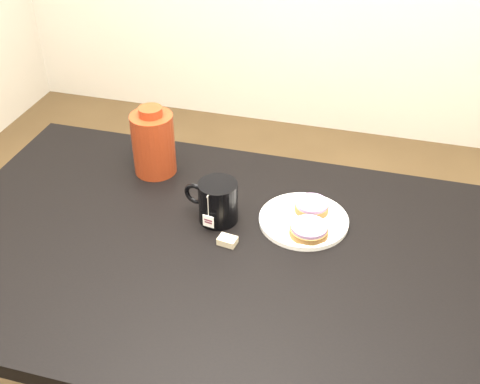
# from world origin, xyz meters

# --- Properties ---
(table) EXTENTS (1.40, 0.90, 0.75)m
(table) POSITION_xyz_m (0.00, 0.00, 0.67)
(table) COLOR black
(table) RESTS_ON ground_plane
(plate) EXTENTS (0.23, 0.23, 0.02)m
(plate) POSITION_xyz_m (0.20, 0.15, 0.76)
(plate) COLOR white
(plate) RESTS_ON table
(bagel_back) EXTENTS (0.12, 0.12, 0.03)m
(bagel_back) POSITION_xyz_m (0.21, 0.19, 0.78)
(bagel_back) COLOR brown
(bagel_back) RESTS_ON plate
(bagel_front) EXTENTS (0.14, 0.14, 0.03)m
(bagel_front) POSITION_xyz_m (0.22, 0.10, 0.78)
(bagel_front) COLOR brown
(bagel_front) RESTS_ON plate
(mug) EXTENTS (0.15, 0.12, 0.11)m
(mug) POSITION_xyz_m (-0.02, 0.11, 0.81)
(mug) COLOR black
(mug) RESTS_ON table
(teabag_pouch) EXTENTS (0.05, 0.04, 0.02)m
(teabag_pouch) POSITION_xyz_m (0.03, 0.02, 0.76)
(teabag_pouch) COLOR #C6B793
(teabag_pouch) RESTS_ON table
(bagel_package) EXTENTS (0.12, 0.12, 0.20)m
(bagel_package) POSITION_xyz_m (-0.26, 0.28, 0.84)
(bagel_package) COLOR #5F1A0C
(bagel_package) RESTS_ON table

